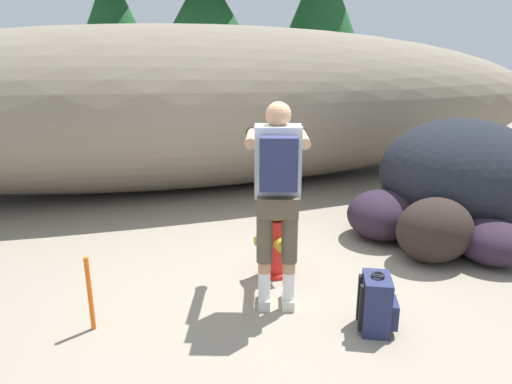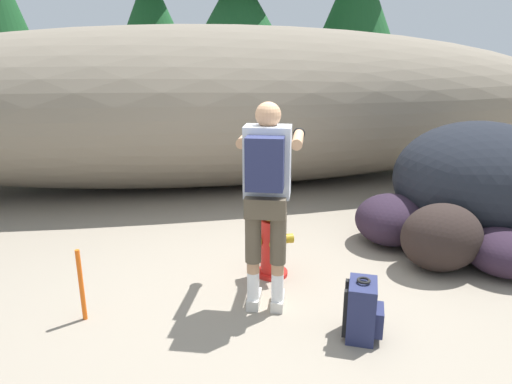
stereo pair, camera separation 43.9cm
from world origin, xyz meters
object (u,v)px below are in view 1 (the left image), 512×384
Objects in this scene: fire_hydrant at (275,243)px; boulder_large at (460,175)px; utility_worker at (278,181)px; boulder_mid at (382,215)px; survey_stake at (90,294)px; boulder_small at (435,230)px; spare_backpack at (377,304)px; boulder_outlier at (492,242)px.

fire_hydrant is 2.59m from boulder_large.
utility_worker reaches higher than boulder_mid.
survey_stake is at bearing -166.69° from boulder_large.
boulder_large is at bearing 39.46° from boulder_small.
boulder_outlier is (1.75, 0.70, 0.01)m from spare_backpack.
boulder_mid is at bearing -179.02° from boulder_large.
utility_worker is 2.89m from boulder_large.
survey_stake is (-3.29, -0.27, -0.03)m from boulder_small.
spare_backpack is (0.43, -1.10, -0.11)m from fire_hydrant.
utility_worker is (-0.17, -0.49, 0.75)m from fire_hydrant.
boulder_outlier is (2.35, 0.10, -0.85)m from utility_worker.
survey_stake is (-1.48, 0.04, -0.77)m from utility_worker.
spare_backpack is at bearing -68.69° from fire_hydrant.
boulder_large reaches higher than spare_backpack.
boulder_outlier is at bearing -69.18° from utility_worker.
boulder_small is at bearing -76.56° from boulder_mid.
utility_worker is 1.21m from spare_backpack.
boulder_mid is (-1.03, -0.02, -0.39)m from boulder_large.
utility_worker is at bearing -148.63° from boulder_mid.
fire_hydrant reaches higher than boulder_mid.
utility_worker reaches higher than survey_stake.
boulder_small is (-0.87, -0.71, -0.34)m from boulder_large.
boulder_mid reaches higher than spare_backpack.
boulder_outlier is at bearing 46.98° from spare_backpack.
fire_hydrant reaches higher than boulder_small.
utility_worker is 2.50m from boulder_outlier.
boulder_outlier is at bearing -52.01° from boulder_mid.
boulder_large is at bearing -50.77° from utility_worker.
boulder_large is 3.10× the size of survey_stake.
boulder_outlier is (2.18, -0.39, -0.10)m from fire_hydrant.
survey_stake is at bearing -175.33° from boulder_small.
fire_hydrant is 1.51× the size of spare_backpack.
spare_backpack is 2.17m from survey_stake.
fire_hydrant is 1.65m from boulder_small.
utility_worker is 1.67m from survey_stake.
survey_stake is at bearing -172.08° from spare_backpack.
spare_backpack is 0.25× the size of boulder_large.
utility_worker reaches higher than boulder_large.
boulder_outlier is 3.83m from survey_stake.
spare_backpack is at bearing -17.20° from survey_stake.
boulder_large is at bearing 11.84° from fire_hydrant.
utility_worker reaches higher than boulder_small.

